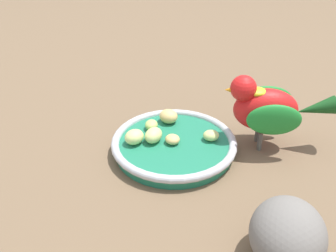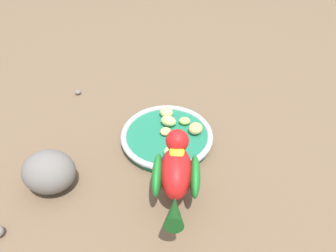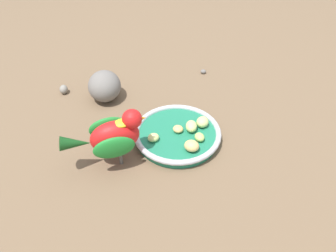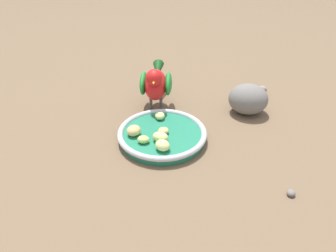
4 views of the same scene
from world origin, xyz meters
name	(u,v)px [view 2 (image 2 of 4)]	position (x,y,z in m)	size (l,w,h in m)	color
ground_plane	(162,138)	(0.00, 0.00, 0.00)	(4.00, 4.00, 0.00)	brown
feeding_bowl	(167,136)	(-0.01, -0.01, 0.02)	(0.22, 0.22, 0.03)	#1E7251
apple_piece_0	(185,121)	(0.00, -0.07, 0.03)	(0.03, 0.02, 0.02)	#B2CC66
apple_piece_1	(166,112)	(0.05, -0.04, 0.03)	(0.04, 0.03, 0.03)	#C6D17A
apple_piece_2	(170,152)	(-0.08, 0.02, 0.03)	(0.03, 0.03, 0.02)	#C6D17A
apple_piece_3	(166,131)	(-0.01, -0.01, 0.03)	(0.03, 0.03, 0.02)	tan
apple_piece_4	(196,128)	(-0.04, -0.07, 0.03)	(0.04, 0.03, 0.03)	tan
apple_piece_5	(168,121)	(0.02, -0.03, 0.03)	(0.04, 0.03, 0.02)	#C6D17A
parrot	(176,172)	(-0.17, 0.06, 0.08)	(0.18, 0.14, 0.14)	#59544C
rock_large	(49,172)	(-0.02, 0.27, 0.04)	(0.11, 0.10, 0.09)	slate
pebble_0	(78,92)	(0.29, 0.13, 0.01)	(0.02, 0.02, 0.01)	slate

